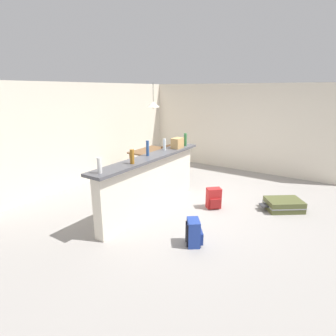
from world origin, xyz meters
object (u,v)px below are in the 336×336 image
at_px(grocery_bag, 177,143).
at_px(dining_table, 152,154).
at_px(bottle_green, 185,140).
at_px(bottle_white, 99,166).
at_px(bottle_clear, 164,144).
at_px(bottle_blue, 148,148).
at_px(backpack_red, 214,199).
at_px(pendant_lamp, 153,104).
at_px(dining_chair_near_partition, 169,161).
at_px(bottle_amber, 132,157).
at_px(backpack_blue, 194,233).
at_px(suitcase_flat_olive, 284,205).

distance_m(grocery_bag, dining_table, 1.72).
bearing_deg(bottle_green, bottle_white, 178.97).
relative_size(bottle_clear, grocery_bag, 0.91).
relative_size(bottle_blue, grocery_bag, 1.12).
xyz_separation_m(bottle_white, bottle_green, (2.52, -0.05, 0.02)).
bearing_deg(backpack_red, bottle_blue, 126.22).
relative_size(pendant_lamp, backpack_red, 1.56).
bearing_deg(bottle_green, bottle_blue, 173.86).
relative_size(bottle_blue, dining_chair_near_partition, 0.31).
bearing_deg(bottle_green, bottle_clear, 167.09).
xyz_separation_m(bottle_amber, backpack_blue, (-0.05, -1.24, -1.04)).
xyz_separation_m(pendant_lamp, backpack_red, (-1.08, -2.28, -1.76)).
distance_m(pendant_lamp, backpack_red, 3.08).
xyz_separation_m(bottle_clear, backpack_red, (0.19, -1.08, -1.03)).
height_order(bottle_clear, dining_chair_near_partition, bottle_clear).
relative_size(grocery_bag, backpack_red, 0.62).
distance_m(bottle_green, suitcase_flat_olive, 2.45).
bearing_deg(dining_table, bottle_blue, -145.17).
bearing_deg(dining_table, pendant_lamp, -21.27).
relative_size(bottle_blue, pendant_lamp, 0.44).
xyz_separation_m(dining_table, pendant_lamp, (0.07, -0.03, 1.31)).
distance_m(dining_chair_near_partition, suitcase_flat_olive, 2.99).
bearing_deg(backpack_red, bottle_clear, 99.91).
bearing_deg(suitcase_flat_olive, bottle_blue, 122.60).
height_order(bottle_white, bottle_clear, bottle_white).
bearing_deg(backpack_red, bottle_white, 154.77).
relative_size(bottle_white, bottle_amber, 0.97).
height_order(bottle_blue, suitcase_flat_olive, bottle_blue).
relative_size(bottle_white, grocery_bag, 0.93).
bearing_deg(pendant_lamp, dining_table, 158.73).
relative_size(bottle_blue, backpack_red, 0.69).
bearing_deg(grocery_bag, dining_table, 56.90).
bearing_deg(backpack_blue, bottle_clear, 47.93).
height_order(bottle_white, pendant_lamp, pendant_lamp).
bearing_deg(bottle_amber, pendant_lamp, 28.64).
distance_m(bottle_blue, dining_table, 2.26).
height_order(bottle_blue, dining_chair_near_partition, bottle_blue).
relative_size(bottle_clear, backpack_red, 0.56).
height_order(bottle_amber, dining_chair_near_partition, bottle_amber).
bearing_deg(pendant_lamp, bottle_green, -115.73).
xyz_separation_m(bottle_green, dining_table, (0.57, 1.37, -0.61)).
bearing_deg(suitcase_flat_olive, dining_table, 84.71).
xyz_separation_m(bottle_green, dining_chair_near_partition, (0.56, 0.79, -0.74)).
bearing_deg(bottle_blue, backpack_red, -53.78).
height_order(bottle_clear, backpack_blue, bottle_clear).
bearing_deg(dining_table, backpack_blue, -133.06).
relative_size(bottle_clear, backpack_blue, 0.56).
distance_m(grocery_bag, backpack_blue, 2.26).
bearing_deg(bottle_clear, grocery_bag, -21.70).
xyz_separation_m(bottle_blue, backpack_blue, (-0.66, -1.38, -1.06)).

